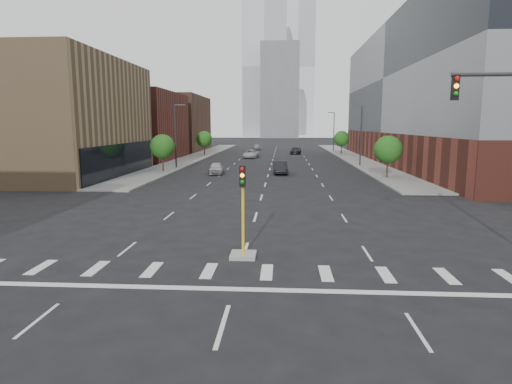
# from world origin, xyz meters

# --- Properties ---
(ground) EXTENTS (400.00, 400.00, 0.00)m
(ground) POSITION_xyz_m (0.00, 0.00, 0.00)
(ground) COLOR black
(ground) RESTS_ON ground
(sidewalk_left_far) EXTENTS (5.00, 92.00, 0.15)m
(sidewalk_left_far) POSITION_xyz_m (-15.00, 74.00, 0.07)
(sidewalk_left_far) COLOR gray
(sidewalk_left_far) RESTS_ON ground
(sidewalk_right_far) EXTENTS (5.00, 92.00, 0.15)m
(sidewalk_right_far) POSITION_xyz_m (15.00, 74.00, 0.07)
(sidewalk_right_far) COLOR gray
(sidewalk_right_far) RESTS_ON ground
(building_left_mid) EXTENTS (20.00, 24.00, 14.00)m
(building_left_mid) POSITION_xyz_m (-27.50, 40.00, 7.00)
(building_left_mid) COLOR #947753
(building_left_mid) RESTS_ON ground
(building_left_far_a) EXTENTS (20.00, 22.00, 12.00)m
(building_left_far_a) POSITION_xyz_m (-27.50, 66.00, 6.00)
(building_left_far_a) COLOR brown
(building_left_far_a) RESTS_ON ground
(building_left_far_b) EXTENTS (20.00, 24.00, 13.00)m
(building_left_far_b) POSITION_xyz_m (-27.50, 92.00, 6.50)
(building_left_far_b) COLOR brown
(building_left_far_b) RESTS_ON ground
(building_right_main) EXTENTS (24.00, 70.00, 22.00)m
(building_right_main) POSITION_xyz_m (29.50, 60.00, 11.00)
(building_right_main) COLOR brown
(building_right_main) RESTS_ON ground
(tower_left) EXTENTS (22.00, 22.00, 70.00)m
(tower_left) POSITION_xyz_m (-8.00, 220.00, 35.00)
(tower_left) COLOR #B2B7BC
(tower_left) RESTS_ON ground
(tower_right) EXTENTS (20.00, 20.00, 80.00)m
(tower_right) POSITION_xyz_m (10.00, 260.00, 40.00)
(tower_right) COLOR #B2B7BC
(tower_right) RESTS_ON ground
(tower_mid) EXTENTS (18.00, 18.00, 44.00)m
(tower_mid) POSITION_xyz_m (0.00, 200.00, 22.00)
(tower_mid) COLOR slate
(tower_mid) RESTS_ON ground
(median_traffic_signal) EXTENTS (1.20, 1.20, 4.40)m
(median_traffic_signal) POSITION_xyz_m (0.00, 8.97, 0.97)
(median_traffic_signal) COLOR #999993
(median_traffic_signal) RESTS_ON ground
(streetlight_right_a) EXTENTS (1.60, 0.22, 9.07)m
(streetlight_right_a) POSITION_xyz_m (13.41, 55.00, 5.01)
(streetlight_right_a) COLOR #2D2D30
(streetlight_right_a) RESTS_ON ground
(streetlight_right_b) EXTENTS (1.60, 0.22, 9.07)m
(streetlight_right_b) POSITION_xyz_m (13.41, 90.00, 5.01)
(streetlight_right_b) COLOR #2D2D30
(streetlight_right_b) RESTS_ON ground
(streetlight_left) EXTENTS (1.60, 0.22, 9.07)m
(streetlight_left) POSITION_xyz_m (-13.41, 50.00, 5.01)
(streetlight_left) COLOR #2D2D30
(streetlight_left) RESTS_ON ground
(tree_left_near) EXTENTS (3.20, 3.20, 4.85)m
(tree_left_near) POSITION_xyz_m (-14.00, 45.00, 3.39)
(tree_left_near) COLOR #382619
(tree_left_near) RESTS_ON ground
(tree_left_far) EXTENTS (3.20, 3.20, 4.85)m
(tree_left_far) POSITION_xyz_m (-14.00, 75.00, 3.39)
(tree_left_far) COLOR #382619
(tree_left_far) RESTS_ON ground
(tree_right_near) EXTENTS (3.20, 3.20, 4.85)m
(tree_right_near) POSITION_xyz_m (14.00, 40.00, 3.39)
(tree_right_near) COLOR #382619
(tree_right_near) RESTS_ON ground
(tree_right_far) EXTENTS (3.20, 3.20, 4.85)m
(tree_right_far) POSITION_xyz_m (14.00, 80.00, 3.39)
(tree_right_far) COLOR #382619
(tree_right_far) RESTS_ON ground
(car_near_left) EXTENTS (2.16, 4.52, 1.49)m
(car_near_left) POSITION_xyz_m (-6.67, 43.37, 0.75)
(car_near_left) COLOR #B0B0B5
(car_near_left) RESTS_ON ground
(car_mid_right) EXTENTS (1.96, 4.94, 1.60)m
(car_mid_right) POSITION_xyz_m (1.50, 44.02, 0.80)
(car_mid_right) COLOR black
(car_mid_right) RESTS_ON ground
(car_far_left) EXTENTS (2.97, 5.59, 1.50)m
(car_far_left) POSITION_xyz_m (-4.26, 70.61, 0.75)
(car_far_left) COLOR #BBBBBB
(car_far_left) RESTS_ON ground
(car_deep_right) EXTENTS (2.66, 5.41, 1.51)m
(car_deep_right) POSITION_xyz_m (4.57, 82.02, 0.76)
(car_deep_right) COLOR black
(car_deep_right) RESTS_ON ground
(car_distant) EXTENTS (2.08, 4.20, 1.38)m
(car_distant) POSITION_xyz_m (-4.72, 96.92, 0.69)
(car_distant) COLOR #9C9CA0
(car_distant) RESTS_ON ground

